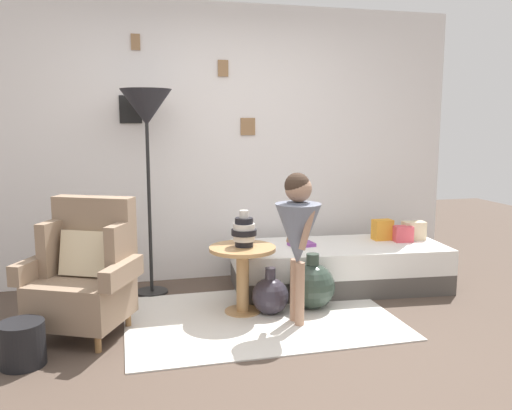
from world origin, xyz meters
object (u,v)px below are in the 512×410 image
object	(u,v)px
armchair	(85,274)
demijohn_near	(270,296)
vase_striped	(244,231)
daybed	(338,266)
person_child	(298,228)
magazine_basket	(22,344)
demijohn_far	(312,286)
floor_lamp	(146,115)
book_on_daybed	(302,244)
side_table	(243,266)

from	to	relation	value
armchair	demijohn_near	xyz separation A→B (m)	(1.38, 0.03, -0.29)
armchair	vase_striped	distance (m)	1.22
daybed	person_child	distance (m)	1.14
vase_striped	magazine_basket	distance (m)	1.74
magazine_basket	daybed	bearing A→B (deg)	21.45
daybed	demijohn_near	xyz separation A→B (m)	(-0.80, -0.51, -0.05)
demijohn_far	vase_striped	bearing A→B (deg)	174.94
person_child	demijohn_near	bearing A→B (deg)	119.32
daybed	armchair	bearing A→B (deg)	-165.90
floor_lamp	person_child	xyz separation A→B (m)	(1.02, -1.02, -0.83)
armchair	person_child	xyz separation A→B (m)	(1.52, -0.21, 0.29)
vase_striped	demijohn_near	distance (m)	0.55
demijohn_near	vase_striped	bearing A→B (deg)	153.76
demijohn_near	magazine_basket	distance (m)	1.81
book_on_daybed	daybed	bearing A→B (deg)	-6.77
side_table	magazine_basket	bearing A→B (deg)	-159.85
vase_striped	book_on_daybed	bearing A→B (deg)	35.82
floor_lamp	demijohn_near	distance (m)	1.84
armchair	book_on_daybed	xyz separation A→B (m)	(1.83, 0.59, -0.02)
daybed	vase_striped	world-z (taller)	vase_striped
demijohn_far	magazine_basket	bearing A→B (deg)	-165.95
armchair	book_on_daybed	distance (m)	1.92
floor_lamp	book_on_daybed	world-z (taller)	floor_lamp
book_on_daybed	person_child	bearing A→B (deg)	-111.21
daybed	magazine_basket	size ratio (longest dim) A/B	7.01
daybed	side_table	bearing A→B (deg)	-156.60
demijohn_far	armchair	bearing A→B (deg)	-177.48
armchair	floor_lamp	xyz separation A→B (m)	(0.50, 0.80, 1.13)
person_child	magazine_basket	size ratio (longest dim) A/B	4.09
vase_striped	daybed	bearing A→B (deg)	23.10
side_table	book_on_daybed	world-z (taller)	side_table
magazine_basket	demijohn_far	bearing A→B (deg)	14.05
book_on_daybed	magazine_basket	world-z (taller)	book_on_daybed
armchair	magazine_basket	bearing A→B (deg)	-128.86
person_child	book_on_daybed	world-z (taller)	person_child
demijohn_near	demijohn_far	bearing A→B (deg)	6.83
armchair	demijohn_far	size ratio (longest dim) A/B	2.13
armchair	side_table	distance (m)	1.18
book_on_daybed	magazine_basket	distance (m)	2.44
vase_striped	floor_lamp	world-z (taller)	floor_lamp
demijohn_near	person_child	bearing A→B (deg)	-60.68
person_child	side_table	bearing A→B (deg)	136.40
side_table	demijohn_near	bearing A→B (deg)	-21.41
daybed	floor_lamp	bearing A→B (deg)	171.32
daybed	book_on_daybed	distance (m)	0.41
daybed	demijohn_near	bearing A→B (deg)	-147.17
side_table	demijohn_far	world-z (taller)	side_table
demijohn_far	person_child	bearing A→B (deg)	-128.19
floor_lamp	magazine_basket	xyz separation A→B (m)	(-0.87, -1.25, -1.43)
vase_striped	book_on_daybed	world-z (taller)	vase_striped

